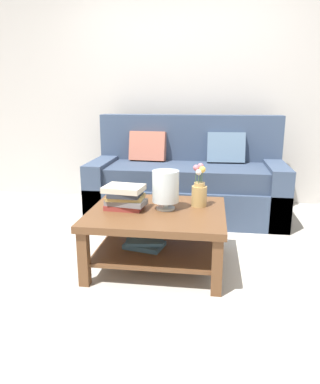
{
  "coord_description": "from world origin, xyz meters",
  "views": [
    {
      "loc": [
        0.38,
        -2.85,
        1.26
      ],
      "look_at": [
        0.0,
        -0.14,
        0.54
      ],
      "focal_mm": 34.12,
      "sensor_mm": 36.0,
      "label": 1
    }
  ],
  "objects_px": {
    "couch": "(187,182)",
    "flower_pitcher": "(199,191)",
    "coffee_table": "(157,226)",
    "book_stack_main": "(125,197)",
    "glass_hurricane_vase": "(166,187)"
  },
  "relations": [
    {
      "from": "couch",
      "to": "flower_pitcher",
      "type": "height_order",
      "value": "couch"
    },
    {
      "from": "couch",
      "to": "flower_pitcher",
      "type": "bearing_deg",
      "value": -81.6
    },
    {
      "from": "coffee_table",
      "to": "flower_pitcher",
      "type": "bearing_deg",
      "value": 25.99
    },
    {
      "from": "flower_pitcher",
      "to": "book_stack_main",
      "type": "bearing_deg",
      "value": -164.13
    },
    {
      "from": "couch",
      "to": "book_stack_main",
      "type": "relative_size",
      "value": 6.17
    },
    {
      "from": "book_stack_main",
      "to": "flower_pitcher",
      "type": "bearing_deg",
      "value": 15.87
    },
    {
      "from": "book_stack_main",
      "to": "flower_pitcher",
      "type": "height_order",
      "value": "flower_pitcher"
    },
    {
      "from": "couch",
      "to": "book_stack_main",
      "type": "bearing_deg",
      "value": -106.03
    },
    {
      "from": "coffee_table",
      "to": "book_stack_main",
      "type": "xyz_separation_m",
      "value": [
        -0.24,
        -0.0,
        0.21
      ]
    },
    {
      "from": "book_stack_main",
      "to": "glass_hurricane_vase",
      "type": "relative_size",
      "value": 1.12
    },
    {
      "from": "coffee_table",
      "to": "glass_hurricane_vase",
      "type": "xyz_separation_m",
      "value": [
        0.06,
        0.04,
        0.29
      ]
    },
    {
      "from": "coffee_table",
      "to": "flower_pitcher",
      "type": "distance_m",
      "value": 0.42
    },
    {
      "from": "couch",
      "to": "book_stack_main",
      "type": "xyz_separation_m",
      "value": [
        -0.37,
        -1.3,
        0.17
      ]
    },
    {
      "from": "glass_hurricane_vase",
      "to": "flower_pitcher",
      "type": "height_order",
      "value": "flower_pitcher"
    },
    {
      "from": "coffee_table",
      "to": "glass_hurricane_vase",
      "type": "relative_size",
      "value": 3.42
    }
  ]
}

